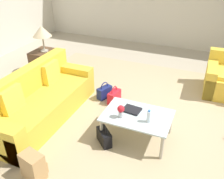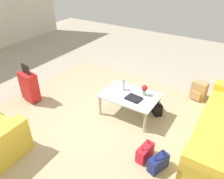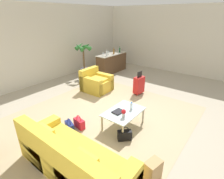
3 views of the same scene
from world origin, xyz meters
name	(u,v)px [view 1 (image 1 of 3)]	position (x,y,z in m)	size (l,w,h in m)	color
ground_plane	(167,126)	(0.00, 0.00, 0.00)	(12.00, 12.00, 0.00)	#A89E89
area_rug	(137,112)	(-0.60, 0.20, 0.00)	(5.20, 4.40, 0.01)	tan
couch	(39,102)	(-2.19, -0.60, 0.30)	(0.85, 2.32, 0.88)	gold
coffee_table	(137,118)	(-0.40, -0.50, 0.39)	(1.05, 0.72, 0.44)	silver
water_bottle	(149,116)	(-0.20, -0.60, 0.54)	(0.06, 0.06, 0.20)	silver
coffee_table_book	(132,110)	(-0.52, -0.42, 0.46)	(0.27, 0.22, 0.03)	black
flower_vase	(121,110)	(-0.62, -0.65, 0.57)	(0.11, 0.11, 0.21)	#B2B7BC
side_table	(46,62)	(-3.20, 1.00, 0.27)	(0.58, 0.58, 0.54)	#513823
table_lamp	(42,32)	(-3.20, 1.00, 1.02)	(0.44, 0.44, 0.61)	#ADA899
handbag_red	(114,96)	(-1.14, 0.35, 0.13)	(0.18, 0.34, 0.36)	red
handbag_black	(104,137)	(-0.82, -0.83, 0.13)	(0.33, 0.32, 0.36)	black
handbag_navy	(104,92)	(-1.38, 0.43, 0.13)	(0.24, 0.35, 0.36)	navy
backpack_tan	(34,166)	(-1.40, -1.79, 0.19)	(0.34, 0.30, 0.40)	tan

